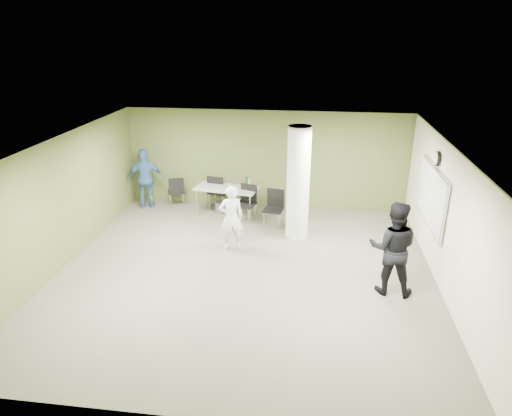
# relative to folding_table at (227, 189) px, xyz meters

# --- Properties ---
(floor) EXTENTS (8.00, 8.00, 0.00)m
(floor) POSITION_rel_folding_table_xyz_m (0.98, -3.13, -0.76)
(floor) COLOR #595A47
(floor) RESTS_ON ground
(ceiling) EXTENTS (8.00, 8.00, 0.00)m
(ceiling) POSITION_rel_folding_table_xyz_m (0.98, -3.13, 2.04)
(ceiling) COLOR white
(ceiling) RESTS_ON wall_back
(wall_back) EXTENTS (8.00, 2.80, 0.02)m
(wall_back) POSITION_rel_folding_table_xyz_m (0.98, 0.87, 0.64)
(wall_back) COLOR #56602D
(wall_back) RESTS_ON floor
(wall_left) EXTENTS (0.02, 8.00, 2.80)m
(wall_left) POSITION_rel_folding_table_xyz_m (-3.02, -3.13, 0.64)
(wall_left) COLOR #56602D
(wall_left) RESTS_ON floor
(wall_right_cream) EXTENTS (0.02, 8.00, 2.80)m
(wall_right_cream) POSITION_rel_folding_table_xyz_m (4.98, -3.13, 0.64)
(wall_right_cream) COLOR beige
(wall_right_cream) RESTS_ON floor
(column) EXTENTS (0.56, 0.56, 2.80)m
(column) POSITION_rel_folding_table_xyz_m (1.98, -1.13, 0.64)
(column) COLOR silver
(column) RESTS_ON floor
(whiteboard) EXTENTS (0.05, 2.30, 1.30)m
(whiteboard) POSITION_rel_folding_table_xyz_m (4.90, -1.93, 0.74)
(whiteboard) COLOR silver
(whiteboard) RESTS_ON wall_right_cream
(wall_clock) EXTENTS (0.06, 0.32, 0.32)m
(wall_clock) POSITION_rel_folding_table_xyz_m (4.90, -1.93, 1.59)
(wall_clock) COLOR black
(wall_clock) RESTS_ON wall_right_cream
(folding_table) EXTENTS (1.82, 1.02, 1.06)m
(folding_table) POSITION_rel_folding_table_xyz_m (0.00, 0.00, 0.00)
(folding_table) COLOR #979792
(folding_table) RESTS_ON floor
(wastebasket) EXTENTS (0.28, 0.28, 0.32)m
(wastebasket) POSITION_rel_folding_table_xyz_m (-0.25, 0.15, -0.60)
(wastebasket) COLOR #4C4C4C
(wastebasket) RESTS_ON floor
(chair_back_left) EXTENTS (0.59, 0.59, 0.91)m
(chair_back_left) POSITION_rel_folding_table_xyz_m (-1.60, 0.44, -0.23)
(chair_back_left) COLOR black
(chair_back_left) RESTS_ON floor
(chair_back_right) EXTENTS (0.60, 0.60, 1.02)m
(chair_back_right) POSITION_rel_folding_table_xyz_m (-0.38, 0.41, -0.17)
(chair_back_right) COLOR black
(chair_back_right) RESTS_ON floor
(chair_table_left) EXTENTS (0.63, 0.63, 1.00)m
(chair_table_left) POSITION_rel_folding_table_xyz_m (0.58, -0.29, -0.18)
(chair_table_left) COLOR black
(chair_table_left) RESTS_ON floor
(chair_table_right) EXTENTS (0.56, 0.56, 0.97)m
(chair_table_right) POSITION_rel_folding_table_xyz_m (1.35, -0.53, -0.20)
(chair_table_right) COLOR black
(chair_table_right) RESTS_ON floor
(woman_white) EXTENTS (0.67, 0.55, 1.57)m
(woman_white) POSITION_rel_folding_table_xyz_m (0.48, -2.02, 0.02)
(woman_white) COLOR silver
(woman_white) RESTS_ON floor
(man_black) EXTENTS (1.02, 0.85, 1.91)m
(man_black) POSITION_rel_folding_table_xyz_m (3.92, -3.49, 0.19)
(man_black) COLOR black
(man_black) RESTS_ON floor
(man_blue) EXTENTS (1.10, 0.67, 1.75)m
(man_blue) POSITION_rel_folding_table_xyz_m (-2.42, 0.27, 0.11)
(man_blue) COLOR #3C6195
(man_blue) RESTS_ON floor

